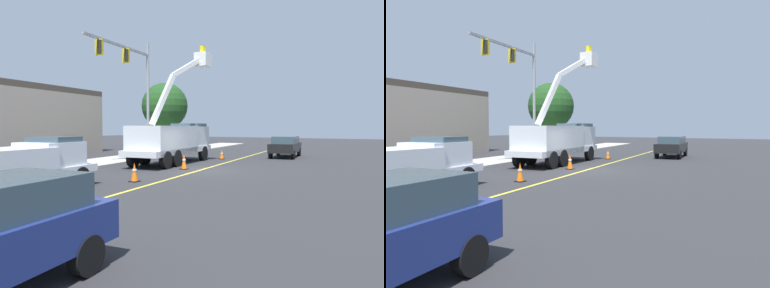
% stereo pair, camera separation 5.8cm
% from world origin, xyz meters
% --- Properties ---
extents(ground, '(120.00, 120.00, 0.00)m').
position_xyz_m(ground, '(0.00, 0.00, 0.00)').
color(ground, '#2D2D30').
extents(sidewalk_far_side, '(60.05, 9.77, 0.12)m').
position_xyz_m(sidewalk_far_side, '(-0.81, 7.76, 0.06)').
color(sidewalk_far_side, '#B2ADA3').
rests_on(sidewalk_far_side, ground).
extents(lane_centre_stripe, '(49.75, 5.32, 0.01)m').
position_xyz_m(lane_centre_stripe, '(0.00, 0.00, 0.00)').
color(lane_centre_stripe, yellow).
rests_on(lane_centre_stripe, ground).
extents(utility_bucket_truck, '(8.41, 3.71, 7.85)m').
position_xyz_m(utility_bucket_truck, '(2.29, 3.37, 1.63)').
color(utility_bucket_truck, silver).
rests_on(utility_bucket_truck, ground).
extents(service_pickup_truck, '(5.79, 2.67, 2.06)m').
position_xyz_m(service_pickup_truck, '(-9.40, 2.20, 1.12)').
color(service_pickup_truck, white).
rests_on(service_pickup_truck, ground).
extents(passing_minivan, '(4.97, 2.39, 1.69)m').
position_xyz_m(passing_minivan, '(10.96, -1.82, 0.97)').
color(passing_minivan, black).
rests_on(passing_minivan, ground).
extents(traffic_cone_leading, '(0.40, 0.40, 0.74)m').
position_xyz_m(traffic_cone_leading, '(-11.18, 0.07, 0.36)').
color(traffic_cone_leading, black).
rests_on(traffic_cone_leading, ground).
extents(traffic_cone_mid_front, '(0.40, 0.40, 0.85)m').
position_xyz_m(traffic_cone_mid_front, '(-5.17, 0.51, 0.42)').
color(traffic_cone_mid_front, black).
rests_on(traffic_cone_mid_front, ground).
extents(traffic_cone_mid_rear, '(0.40, 0.40, 0.87)m').
position_xyz_m(traffic_cone_mid_rear, '(-0.11, 1.02, 0.43)').
color(traffic_cone_mid_rear, black).
rests_on(traffic_cone_mid_rear, ground).
extents(traffic_cone_trailing, '(0.40, 0.40, 0.70)m').
position_xyz_m(traffic_cone_trailing, '(6.83, 1.91, 0.35)').
color(traffic_cone_trailing, black).
rests_on(traffic_cone_trailing, ground).
extents(traffic_signal_mast, '(7.36, 1.00, 8.97)m').
position_xyz_m(traffic_signal_mast, '(2.79, 7.11, 6.08)').
color(traffic_signal_mast, gray).
rests_on(traffic_signal_mast, ground).
extents(street_tree_right, '(4.37, 4.37, 6.60)m').
position_xyz_m(street_tree_right, '(10.23, 9.51, 4.41)').
color(street_tree_right, brown).
rests_on(street_tree_right, ground).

